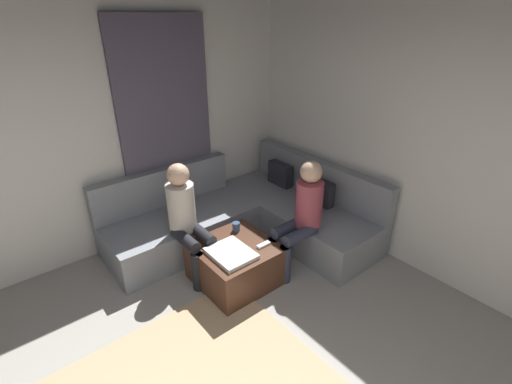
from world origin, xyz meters
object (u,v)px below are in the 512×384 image
at_px(sectional_couch, 248,215).
at_px(person_on_couch_back, 302,213).
at_px(person_on_couch_side, 187,217).
at_px(game_remote, 264,245).
at_px(coffee_mug, 236,227).
at_px(ottoman, 235,263).

height_order(sectional_couch, person_on_couch_back, person_on_couch_back).
bearing_deg(person_on_couch_side, sectional_couch, -170.66).
distance_m(person_on_couch_back, person_on_couch_side, 1.17).
bearing_deg(person_on_couch_back, sectional_couch, 3.83).
relative_size(sectional_couch, person_on_couch_back, 2.12).
bearing_deg(person_on_couch_side, game_remote, 129.04).
bearing_deg(game_remote, person_on_couch_back, 81.95).
relative_size(coffee_mug, game_remote, 0.63).
xyz_separation_m(ottoman, person_on_couch_back, (0.24, 0.68, 0.45)).
height_order(sectional_couch, ottoman, sectional_couch).
xyz_separation_m(game_remote, person_on_couch_side, (-0.61, -0.49, 0.23)).
bearing_deg(person_on_couch_side, ottoman, 122.57).
bearing_deg(ottoman, sectional_couch, 132.86).
height_order(coffee_mug, person_on_couch_back, person_on_couch_back).
bearing_deg(person_on_couch_side, coffee_mug, 155.19).
bearing_deg(ottoman, person_on_couch_back, 70.15).
bearing_deg(coffee_mug, game_remote, 5.71).
xyz_separation_m(coffee_mug, game_remote, (0.40, 0.04, -0.04)).
xyz_separation_m(sectional_couch, person_on_couch_back, (0.82, 0.06, 0.38)).
bearing_deg(sectional_couch, coffee_mug, -51.05).
relative_size(sectional_couch, coffee_mug, 26.84).
bearing_deg(ottoman, game_remote, 50.71).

